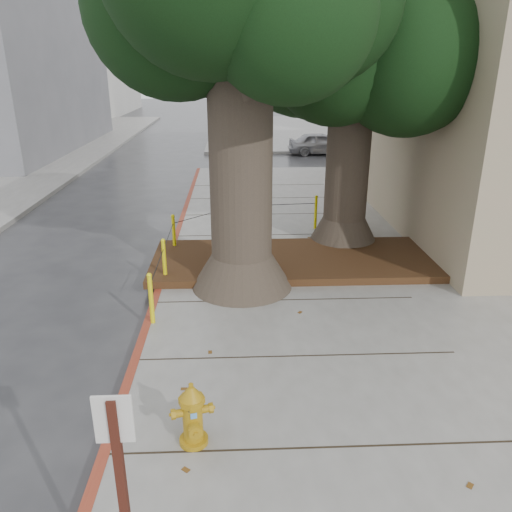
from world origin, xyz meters
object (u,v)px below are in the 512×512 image
(car_red, at_px, (472,147))
(car_silver, at_px, (321,143))
(fire_hydrant, at_px, (193,415))
(car_dark, at_px, (14,149))

(car_red, bearing_deg, car_silver, 72.49)
(fire_hydrant, relative_size, car_silver, 0.25)
(car_red, bearing_deg, fire_hydrant, 141.75)
(car_silver, bearing_deg, car_red, -101.52)
(car_red, bearing_deg, car_dark, 84.81)
(fire_hydrant, bearing_deg, car_red, 45.26)
(car_red, xyz_separation_m, car_dark, (-22.57, -0.44, 0.10))
(car_dark, bearing_deg, fire_hydrant, -67.51)
(fire_hydrant, height_order, car_dark, car_dark)
(car_silver, relative_size, car_red, 0.97)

